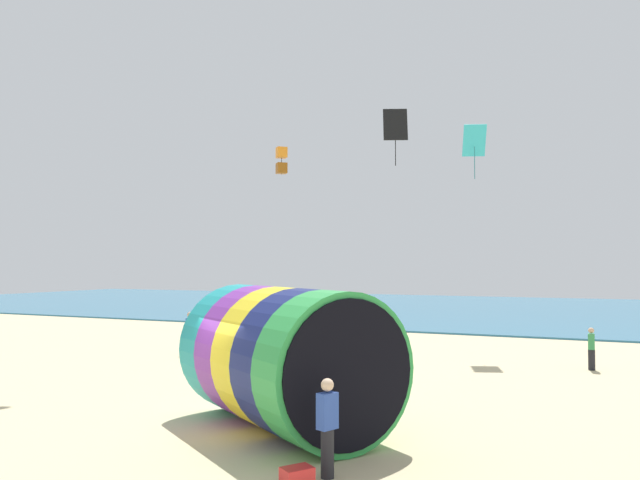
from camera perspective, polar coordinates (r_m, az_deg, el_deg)
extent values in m
plane|color=#CCBA8C|center=(15.37, -7.64, -16.59)|extent=(120.00, 120.00, 0.00)
cube|color=teal|center=(54.61, 15.94, -6.11)|extent=(120.00, 40.00, 0.10)
cylinder|color=teal|center=(16.67, -6.76, -9.72)|extent=(2.72, 3.31, 3.28)
cylinder|color=purple|center=(15.72, -5.10, -10.18)|extent=(2.72, 3.31, 3.28)
cylinder|color=yellow|center=(14.79, -3.23, -10.69)|extent=(2.72, 3.31, 3.28)
cylinder|color=navy|center=(13.87, -1.09, -11.26)|extent=(2.72, 3.31, 3.28)
cylinder|color=green|center=(12.98, 1.35, -11.88)|extent=(2.72, 3.31, 3.28)
cylinder|color=black|center=(12.53, 2.75, -12.23)|extent=(1.74, 2.53, 3.02)
cylinder|color=black|center=(11.77, 0.68, -18.93)|extent=(0.24, 0.24, 0.86)
cube|color=#2D4CA5|center=(11.58, 0.68, -15.35)|extent=(0.34, 0.42, 0.65)
sphere|color=beige|center=(11.48, 0.68, -13.11)|extent=(0.23, 0.23, 0.23)
cube|color=orange|center=(26.97, -3.54, 7.98)|extent=(0.59, 0.59, 0.45)
cube|color=#8F4F12|center=(26.86, -3.54, 6.56)|extent=(0.59, 0.59, 0.45)
cylinder|color=black|center=(26.92, -3.54, 7.27)|extent=(0.02, 0.02, 1.20)
cube|color=#2DB2C6|center=(29.30, 13.93, 8.82)|extent=(1.18, 0.97, 1.34)
cylinder|color=#1B6B77|center=(29.12, 13.95, 6.87)|extent=(0.03, 0.03, 1.47)
cube|color=black|center=(24.94, 6.90, 10.45)|extent=(1.03, 0.74, 1.32)
cylinder|color=black|center=(24.75, 6.92, 8.32)|extent=(0.03, 0.03, 1.37)
cylinder|color=black|center=(24.90, 23.59, -10.00)|extent=(0.24, 0.24, 0.74)
cube|color=#338C4C|center=(24.82, 23.56, -8.51)|extent=(0.22, 0.36, 0.56)
sphere|color=tan|center=(24.78, 23.55, -7.59)|extent=(0.20, 0.20, 0.20)
cylinder|color=#383D56|center=(27.49, -11.84, -9.25)|extent=(0.24, 0.24, 0.87)
cube|color=#2D4CA5|center=(27.41, -11.82, -7.67)|extent=(0.28, 0.39, 0.65)
sphere|color=tan|center=(27.37, -11.81, -6.70)|extent=(0.24, 0.24, 0.24)
cube|color=red|center=(11.35, -2.11, -20.91)|extent=(0.59, 0.63, 0.36)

